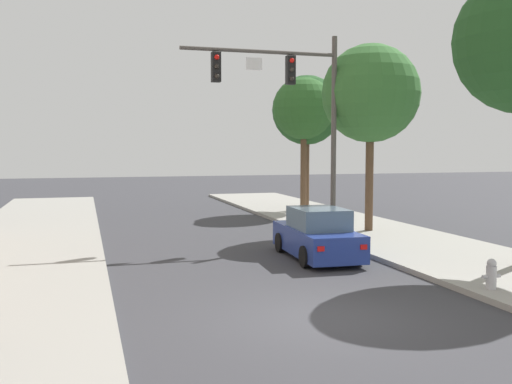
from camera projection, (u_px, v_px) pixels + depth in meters
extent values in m
plane|color=#38383D|center=(320.00, 318.00, 11.76)|extent=(120.00, 120.00, 0.00)
cylinder|color=#514C47|center=(334.00, 136.00, 22.02)|extent=(0.20, 0.20, 7.50)
cylinder|color=#514C47|center=(260.00, 52.00, 20.96)|extent=(5.86, 0.14, 0.14)
cube|color=black|center=(291.00, 70.00, 21.34)|extent=(0.32, 0.28, 1.05)
sphere|color=red|center=(292.00, 61.00, 21.17)|extent=(0.18, 0.18, 0.18)
sphere|color=#2D2823|center=(292.00, 70.00, 21.19)|extent=(0.18, 0.18, 0.18)
sphere|color=#2D2823|center=(292.00, 79.00, 21.22)|extent=(0.18, 0.18, 0.18)
cube|color=black|center=(216.00, 67.00, 20.54)|extent=(0.32, 0.28, 1.05)
sphere|color=red|center=(217.00, 57.00, 20.37)|extent=(0.18, 0.18, 0.18)
sphere|color=#2D2823|center=(217.00, 67.00, 20.39)|extent=(0.18, 0.18, 0.18)
sphere|color=#2D2823|center=(217.00, 76.00, 20.42)|extent=(0.18, 0.18, 0.18)
cube|color=white|center=(254.00, 64.00, 20.90)|extent=(0.60, 0.03, 0.44)
cube|color=navy|center=(317.00, 240.00, 18.16)|extent=(1.90, 4.28, 0.80)
cube|color=slate|center=(319.00, 218.00, 17.96)|extent=(1.60, 2.07, 0.64)
cylinder|color=black|center=(280.00, 242.00, 19.25)|extent=(0.25, 0.65, 0.64)
cylinder|color=black|center=(326.00, 241.00, 19.63)|extent=(0.25, 0.65, 0.64)
cylinder|color=black|center=(305.00, 257.00, 16.72)|extent=(0.25, 0.65, 0.64)
cylinder|color=black|center=(357.00, 254.00, 17.11)|extent=(0.25, 0.65, 0.64)
cube|color=red|center=(321.00, 249.00, 15.94)|extent=(0.20, 0.05, 0.14)
cube|color=red|center=(364.00, 247.00, 16.25)|extent=(0.20, 0.05, 0.14)
cylinder|color=#B2B2B7|center=(491.00, 277.00, 13.58)|extent=(0.24, 0.24, 0.55)
sphere|color=#B2B2B7|center=(492.00, 263.00, 13.55)|extent=(0.22, 0.22, 0.22)
cylinder|color=#B2B2B7|center=(485.00, 277.00, 13.52)|extent=(0.12, 0.09, 0.09)
cylinder|color=#B2B2B7|center=(498.00, 276.00, 13.62)|extent=(0.12, 0.09, 0.09)
cylinder|color=brown|center=(369.00, 181.00, 23.15)|extent=(0.32, 0.32, 4.01)
sphere|color=#387033|center=(371.00, 93.00, 22.88)|extent=(3.89, 3.89, 3.89)
cylinder|color=brown|center=(303.00, 171.00, 30.46)|extent=(0.32, 0.32, 4.16)
sphere|color=#2D6028|center=(304.00, 108.00, 30.21)|extent=(3.24, 3.24, 3.24)
cylinder|color=brown|center=(306.00, 173.00, 31.29)|extent=(0.32, 0.32, 3.95)
sphere|color=#235123|center=(307.00, 110.00, 31.04)|extent=(3.72, 3.72, 3.72)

